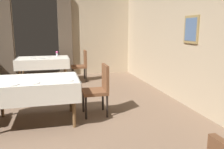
# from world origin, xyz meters

# --- Properties ---
(ground) EXTENTS (10.08, 10.08, 0.00)m
(ground) POSITION_xyz_m (0.00, 0.00, 0.00)
(ground) COLOR #7A604C
(wall_right) EXTENTS (0.16, 8.40, 3.00)m
(wall_right) POSITION_xyz_m (3.20, -0.00, 1.50)
(wall_right) COLOR tan
(wall_right) RESTS_ON ground
(wall_back) EXTENTS (6.40, 0.27, 3.00)m
(wall_back) POSITION_xyz_m (0.00, 4.18, 1.52)
(wall_back) COLOR tan
(wall_back) RESTS_ON ground
(dining_table_mid) EXTENTS (1.46, 0.99, 0.75)m
(dining_table_mid) POSITION_xyz_m (0.20, 0.12, 0.65)
(dining_table_mid) COLOR brown
(dining_table_mid) RESTS_ON ground
(dining_table_far) EXTENTS (1.45, 0.98, 0.75)m
(dining_table_far) POSITION_xyz_m (0.22, 3.03, 0.66)
(dining_table_far) COLOR brown
(dining_table_far) RESTS_ON ground
(chair_mid_right) EXTENTS (0.44, 0.44, 0.93)m
(chair_mid_right) POSITION_xyz_m (1.31, 0.22, 0.52)
(chair_mid_right) COLOR black
(chair_mid_right) RESTS_ON ground
(chair_far_right) EXTENTS (0.44, 0.44, 0.93)m
(chair_far_right) POSITION_xyz_m (1.33, 3.13, 0.52)
(chair_far_right) COLOR black
(chair_far_right) RESTS_ON ground
(plate_mid_a) EXTENTS (0.19, 0.19, 0.01)m
(plate_mid_a) POSITION_xyz_m (0.73, -0.16, 0.76)
(plate_mid_a) COLOR white
(plate_mid_a) RESTS_ON dining_table_mid
(plate_mid_b) EXTENTS (0.22, 0.22, 0.01)m
(plate_mid_b) POSITION_xyz_m (-0.09, -0.23, 0.76)
(plate_mid_b) COLOR white
(plate_mid_b) RESTS_ON dining_table_mid
(plate_mid_c) EXTENTS (0.21, 0.21, 0.01)m
(plate_mid_c) POSITION_xyz_m (0.21, -0.19, 0.76)
(plate_mid_c) COLOR white
(plate_mid_c) RESTS_ON dining_table_mid
(flower_vase_far) EXTENTS (0.07, 0.07, 0.17)m
(flower_vase_far) POSITION_xyz_m (0.62, 3.17, 0.84)
(flower_vase_far) COLOR silver
(flower_vase_far) RESTS_ON dining_table_far
(plate_far_b) EXTENTS (0.19, 0.19, 0.01)m
(plate_far_b) POSITION_xyz_m (0.35, 3.19, 0.76)
(plate_far_b) COLOR white
(plate_far_b) RESTS_ON dining_table_far
(plate_far_c) EXTENTS (0.19, 0.19, 0.01)m
(plate_far_c) POSITION_xyz_m (-0.06, 2.93, 0.76)
(plate_far_c) COLOR white
(plate_far_c) RESTS_ON dining_table_far
(plate_far_d) EXTENTS (0.21, 0.21, 0.01)m
(plate_far_d) POSITION_xyz_m (0.19, 2.84, 0.76)
(plate_far_d) COLOR white
(plate_far_d) RESTS_ON dining_table_far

